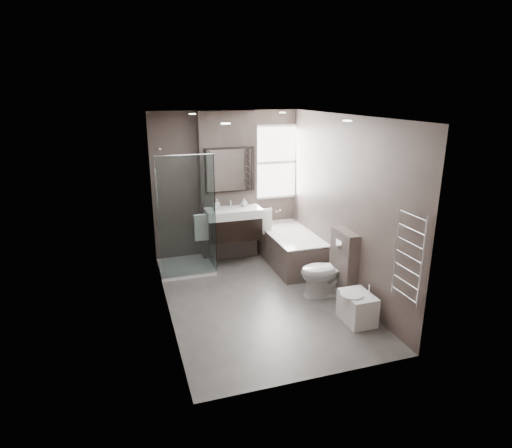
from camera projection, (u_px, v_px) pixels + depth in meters
name	position (u px, v px, depth m)	size (l,w,h in m)	color
room	(260.00, 213.00, 5.87)	(2.70, 3.90, 2.70)	#514D4A
vanity_pier	(228.00, 187.00, 7.48)	(1.00, 0.25, 2.60)	#51443F
vanity	(234.00, 223.00, 7.33)	(0.95, 0.47, 0.66)	black
mirror_cabinet	(230.00, 170.00, 7.23)	(0.86, 0.08, 0.76)	black
towel_left	(202.00, 228.00, 7.15)	(0.24, 0.06, 0.44)	silver
towel_right	(265.00, 222.00, 7.48)	(0.24, 0.06, 0.44)	silver
shower_enclosure	(191.00, 243.00, 7.11)	(0.90, 0.90, 2.00)	white
bathtub	(290.00, 247.00, 7.43)	(0.75, 1.60, 0.57)	#51443F
window	(274.00, 162.00, 7.72)	(0.98, 0.06, 1.33)	white
toilet	(326.00, 271.00, 6.25)	(0.43, 0.75, 0.77)	white
cistern_box	(344.00, 264.00, 6.23)	(0.19, 0.55, 1.00)	#51443F
bidet	(357.00, 307.00, 5.58)	(0.42, 0.49, 0.51)	white
towel_radiator	(409.00, 256.00, 4.83)	(0.03, 0.49, 1.10)	silver
soap_bottle_a	(217.00, 204.00, 7.15)	(0.08, 0.08, 0.18)	white
soap_bottle_b	(244.00, 202.00, 7.37)	(0.11, 0.11, 0.15)	white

